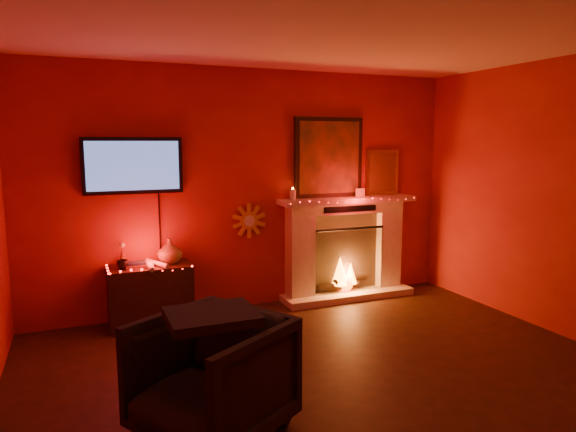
# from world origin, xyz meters

# --- Properties ---
(room) EXTENTS (5.00, 5.00, 5.00)m
(room) POSITION_xyz_m (0.00, 0.00, 1.35)
(room) COLOR black
(room) RESTS_ON ground
(floor) EXTENTS (5.00, 5.00, 0.00)m
(floor) POSITION_xyz_m (0.00, 0.00, 0.00)
(floor) COLOR black
(floor) RESTS_ON ground
(fireplace) EXTENTS (1.72, 0.40, 2.18)m
(fireplace) POSITION_xyz_m (1.14, 2.39, 0.72)
(fireplace) COLOR beige
(fireplace) RESTS_ON floor
(tv) EXTENTS (1.00, 0.07, 1.24)m
(tv) POSITION_xyz_m (-1.30, 2.45, 1.65)
(tv) COLOR black
(tv) RESTS_ON room
(sunburst_clock) EXTENTS (0.40, 0.03, 0.40)m
(sunburst_clock) POSITION_xyz_m (-0.05, 2.48, 1.00)
(sunburst_clock) COLOR orange
(sunburst_clock) RESTS_ON room
(console_table) EXTENTS (0.83, 0.51, 0.90)m
(console_table) POSITION_xyz_m (-1.19, 2.26, 0.36)
(console_table) COLOR black
(console_table) RESTS_ON floor
(armchair) EXTENTS (1.17, 1.16, 0.78)m
(armchair) POSITION_xyz_m (-1.11, 0.05, 0.39)
(armchair) COLOR black
(armchair) RESTS_ON floor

